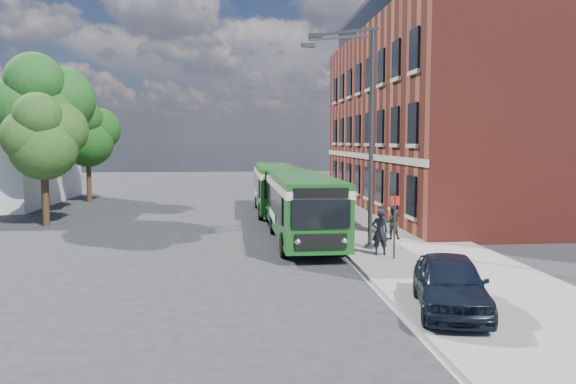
{
  "coord_description": "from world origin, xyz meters",
  "views": [
    {
      "loc": [
        -0.26,
        -24.56,
        4.56
      ],
      "look_at": [
        2.1,
        1.42,
        2.2
      ],
      "focal_mm": 35.0,
      "sensor_mm": 36.0,
      "label": 1
    }
  ],
  "objects": [
    {
      "name": "bus_rear",
      "position": [
        2.25,
        11.16,
        1.83
      ],
      "size": [
        2.64,
        10.67,
        3.02
      ],
      "color": "#185715",
      "rests_on": "ground"
    },
    {
      "name": "bus_stop_sign",
      "position": [
        5.6,
        -4.2,
        1.51
      ],
      "size": [
        0.35,
        0.08,
        2.52
      ],
      "color": "#36383B",
      "rests_on": "ground"
    },
    {
      "name": "tree_right",
      "position": [
        -11.37,
        18.86,
        5.1
      ],
      "size": [
        4.46,
        4.24,
        7.53
      ],
      "color": "#382514",
      "rests_on": "ground"
    },
    {
      "name": "parked_car",
      "position": [
        5.24,
        -10.7,
        0.89
      ],
      "size": [
        2.71,
        4.6,
        1.47
      ],
      "primitive_type": "imported",
      "rotation": [
        0.0,
        0.0,
        -0.24
      ],
      "color": "black",
      "rests_on": "pavement"
    },
    {
      "name": "flagpole",
      "position": [
        -12.45,
        13.0,
        4.94
      ],
      "size": [
        0.95,
        0.1,
        9.0
      ],
      "color": "#36383B",
      "rests_on": "ground"
    },
    {
      "name": "brick_office",
      "position": [
        14.0,
        12.0,
        6.97
      ],
      "size": [
        12.1,
        26.0,
        14.2
      ],
      "color": "maroon",
      "rests_on": "ground"
    },
    {
      "name": "pedestrian_a",
      "position": [
        5.24,
        -3.44,
        1.06
      ],
      "size": [
        0.68,
        0.46,
        1.81
      ],
      "primitive_type": "imported",
      "rotation": [
        0.0,
        0.0,
        3.18
      ],
      "color": "black",
      "rests_on": "pavement"
    },
    {
      "name": "tree_left",
      "position": [
        -10.5,
        6.45,
        4.82
      ],
      "size": [
        4.21,
        4.0,
        7.1
      ],
      "color": "#382514",
      "rests_on": "ground"
    },
    {
      "name": "kerb_line",
      "position": [
        3.95,
        8.0,
        0.01
      ],
      "size": [
        0.12,
        48.0,
        0.01
      ],
      "primitive_type": "cube",
      "color": "beige",
      "rests_on": "ground"
    },
    {
      "name": "bus_front",
      "position": [
        2.67,
        0.47,
        1.83
      ],
      "size": [
        2.75,
        10.56,
        3.02
      ],
      "color": "#18541B",
      "rests_on": "ground"
    },
    {
      "name": "ground",
      "position": [
        0.0,
        0.0,
        0.0
      ],
      "size": [
        120.0,
        120.0,
        0.0
      ],
      "primitive_type": "plane",
      "color": "#28282A",
      "rests_on": "ground"
    },
    {
      "name": "tree_mid",
      "position": [
        -11.96,
        10.76,
        6.62
      ],
      "size": [
        5.77,
        5.49,
        9.75
      ],
      "color": "#382514",
      "rests_on": "ground"
    },
    {
      "name": "street_lamp",
      "position": [
        4.84,
        -2.0,
        4.79
      ],
      "size": [
        2.96,
        2.38,
        9.0
      ],
      "color": "#36383B",
      "rests_on": "ground"
    },
    {
      "name": "pedestrian_b",
      "position": [
        6.7,
        0.0,
        0.89
      ],
      "size": [
        0.81,
        0.67,
        1.49
      ],
      "primitive_type": "imported",
      "rotation": [
        0.0,
        0.0,
        2.98
      ],
      "color": "black",
      "rests_on": "pavement"
    },
    {
      "name": "pavement",
      "position": [
        7.0,
        8.0,
        0.07
      ],
      "size": [
        6.0,
        48.0,
        0.15
      ],
      "primitive_type": "cube",
      "color": "gray",
      "rests_on": "ground"
    }
  ]
}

